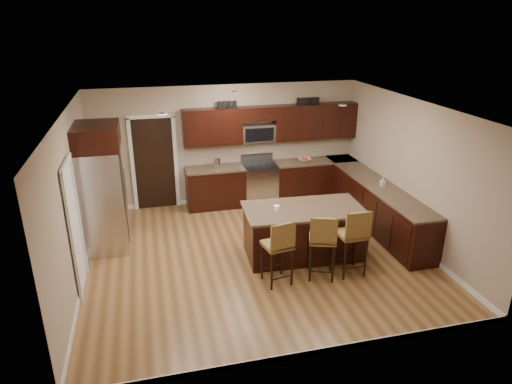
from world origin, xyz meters
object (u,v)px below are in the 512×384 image
object	(u,v)px
range	(259,183)
stool_right	(354,235)
stool_left	(279,245)
island	(303,233)
refrigerator	(103,187)
stool_mid	(323,240)

from	to	relation	value
range	stool_right	xyz separation A→B (m)	(0.71, -3.47, 0.27)
stool_left	island	bearing A→B (deg)	39.52
range	island	distance (m)	2.62
range	refrigerator	bearing A→B (deg)	-156.26
stool_left	stool_right	distance (m)	1.28
range	stool_right	size ratio (longest dim) A/B	0.93
stool_left	stool_right	size ratio (longest dim) A/B	0.95
island	stool_mid	world-z (taller)	stool_mid
stool_left	range	bearing A→B (deg)	69.92
range	island	bearing A→B (deg)	-87.00
island	refrigerator	world-z (taller)	refrigerator
stool_left	stool_mid	bearing A→B (deg)	-10.71
stool_mid	stool_left	bearing A→B (deg)	-160.94
island	stool_right	xyz separation A→B (m)	(0.57, -0.85, 0.32)
stool_left	stool_mid	size ratio (longest dim) A/B	0.98
stool_mid	stool_right	bearing A→B (deg)	18.28
island	stool_left	distance (m)	1.13
range	refrigerator	distance (m)	3.68
island	stool_right	bearing A→B (deg)	-52.83
refrigerator	island	bearing A→B (deg)	-18.72
stool_left	stool_right	world-z (taller)	stool_right
range	island	size ratio (longest dim) A/B	0.51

